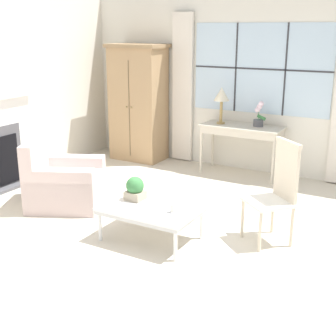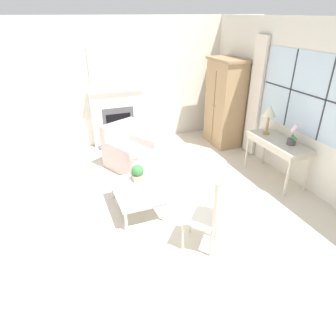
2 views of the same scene
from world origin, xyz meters
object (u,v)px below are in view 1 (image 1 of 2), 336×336
(console_table, at_px, (242,131))
(side_chair_wooden, at_px, (278,187))
(potted_orchid, at_px, (259,116))
(armchair_upholstered, at_px, (63,184))
(armoire, at_px, (138,103))
(table_lamp, at_px, (222,96))
(coffee_table, at_px, (151,211))
(potted_plant_small, at_px, (135,189))
(pillar_candle, at_px, (173,209))

(console_table, bearing_deg, side_chair_wooden, -59.59)
(potted_orchid, xyz_separation_m, armchair_upholstered, (-1.73, -2.48, -0.65))
(armchair_upholstered, height_order, side_chair_wooden, side_chair_wooden)
(armoire, height_order, potted_orchid, armoire)
(potted_orchid, bearing_deg, armchair_upholstered, -124.93)
(potted_orchid, bearing_deg, side_chair_wooden, -65.39)
(console_table, relative_size, potted_orchid, 3.23)
(armoire, distance_m, potted_orchid, 2.13)
(table_lamp, height_order, armchair_upholstered, table_lamp)
(armoire, bearing_deg, coffee_table, -54.53)
(armchair_upholstered, height_order, coffee_table, armchair_upholstered)
(armoire, bearing_deg, side_chair_wooden, -33.41)
(potted_orchid, relative_size, coffee_table, 0.37)
(armoire, bearing_deg, armchair_upholstered, -80.53)
(potted_orchid, height_order, potted_plant_small, potted_orchid)
(armchair_upholstered, relative_size, pillar_candle, 10.59)
(armchair_upholstered, relative_size, side_chair_wooden, 1.04)
(armoire, height_order, table_lamp, armoire)
(coffee_table, xyz_separation_m, potted_plant_small, (-0.28, 0.11, 0.17))
(armoire, relative_size, coffee_table, 1.90)
(side_chair_wooden, relative_size, coffee_table, 1.07)
(table_lamp, bearing_deg, console_table, 1.26)
(coffee_table, bearing_deg, armoire, 125.47)
(side_chair_wooden, height_order, coffee_table, side_chair_wooden)
(armoire, bearing_deg, pillar_candle, -50.86)
(table_lamp, height_order, side_chair_wooden, table_lamp)
(side_chair_wooden, relative_size, potted_plant_small, 4.16)
(side_chair_wooden, bearing_deg, table_lamp, 127.33)
(potted_plant_small, bearing_deg, console_table, 84.60)
(armoire, relative_size, pillar_candle, 17.98)
(side_chair_wooden, distance_m, pillar_candle, 1.13)
(potted_orchid, relative_size, pillar_candle, 3.54)
(armoire, relative_size, table_lamp, 3.47)
(armchair_upholstered, bearing_deg, table_lamp, 64.43)
(side_chair_wooden, height_order, pillar_candle, side_chair_wooden)
(potted_orchid, distance_m, side_chair_wooden, 2.37)
(console_table, distance_m, potted_orchid, 0.34)
(console_table, xyz_separation_m, table_lamp, (-0.36, -0.01, 0.52))
(table_lamp, relative_size, side_chair_wooden, 0.51)
(side_chair_wooden, bearing_deg, console_table, 120.41)
(table_lamp, relative_size, potted_orchid, 1.46)
(side_chair_wooden, bearing_deg, potted_plant_small, -159.49)
(armchair_upholstered, relative_size, coffee_table, 1.12)
(potted_orchid, bearing_deg, table_lamp, -171.72)
(console_table, height_order, potted_plant_small, console_table)
(table_lamp, height_order, pillar_candle, table_lamp)
(potted_orchid, xyz_separation_m, pillar_candle, (0.08, -2.81, -0.51))
(armoire, relative_size, console_table, 1.57)
(console_table, height_order, potted_orchid, potted_orchid)
(armoire, relative_size, potted_plant_small, 7.35)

